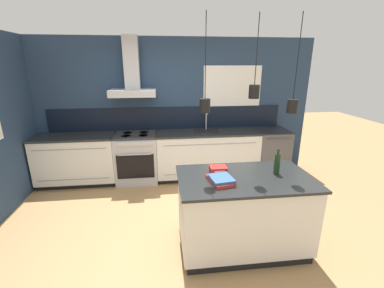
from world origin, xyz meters
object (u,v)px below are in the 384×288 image
object	(u,v)px
dishwasher	(270,152)
book_stack	(221,180)
bottle_on_island	(277,164)
red_supply_box	(218,170)
oven_range	(137,157)

from	to	relation	value
dishwasher	book_stack	xyz separation A→B (m)	(-1.51, -2.14, 0.49)
dishwasher	bottle_on_island	world-z (taller)	bottle_on_island
book_stack	red_supply_box	distance (m)	0.23
dishwasher	bottle_on_island	distance (m)	2.24
book_stack	red_supply_box	xyz separation A→B (m)	(0.02, 0.23, 0.01)
bottle_on_island	red_supply_box	size ratio (longest dim) A/B	1.59
book_stack	dishwasher	bearing A→B (deg)	54.85
oven_range	red_supply_box	world-z (taller)	red_supply_box
oven_range	dishwasher	world-z (taller)	same
bottle_on_island	oven_range	bearing A→B (deg)	131.80
dishwasher	bottle_on_island	size ratio (longest dim) A/B	2.97
red_supply_box	book_stack	bearing A→B (deg)	-95.70
dishwasher	red_supply_box	xyz separation A→B (m)	(-1.49, -1.92, 0.50)
bottle_on_island	dishwasher	bearing A→B (deg)	67.69
book_stack	red_supply_box	size ratio (longest dim) A/B	1.89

